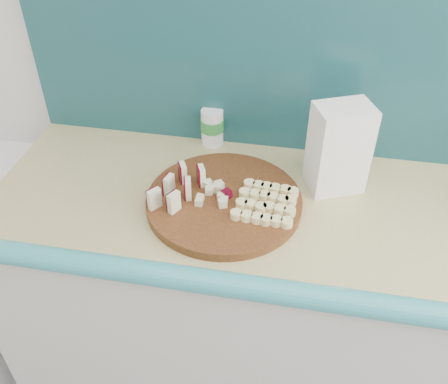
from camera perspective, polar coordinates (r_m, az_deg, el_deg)
kitchen_counter at (r=1.71m, az=15.69°, el=-14.25°), size 2.20×0.63×0.91m
backsplash at (r=1.49m, az=20.11°, el=11.77°), size 2.20×0.02×0.50m
cutting_board at (r=1.34m, az=-0.00°, el=-1.09°), size 0.45×0.45×0.03m
apple_wedges at (r=1.33m, az=-5.27°, el=0.60°), size 0.12×0.16×0.06m
apple_chunks at (r=1.33m, az=-1.13°, el=-0.13°), size 0.06×0.07×0.02m
banana_slices at (r=1.31m, az=4.87°, el=-1.19°), size 0.17×0.17×0.02m
flour_bag at (r=1.38m, az=12.98°, el=4.87°), size 0.18×0.16×0.25m
canister at (r=1.56m, az=-1.36°, el=7.50°), size 0.07×0.07×0.12m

